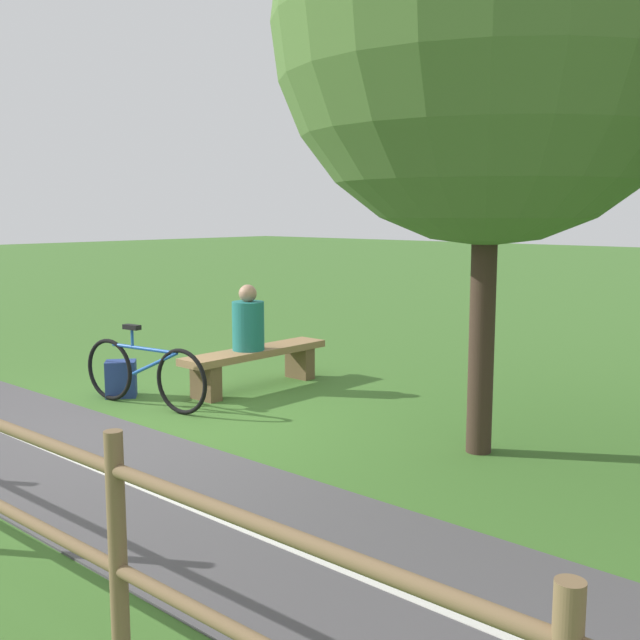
{
  "coord_description": "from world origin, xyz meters",
  "views": [
    {
      "loc": [
        4.28,
        5.76,
        2.01
      ],
      "look_at": [
        -0.9,
        1.12,
        1.01
      ],
      "focal_mm": 42.71,
      "sensor_mm": 36.0,
      "label": 1
    }
  ],
  "objects_px": {
    "bicycle": "(144,373)",
    "bench": "(256,360)",
    "person_seated": "(248,323)",
    "backpack": "(121,379)",
    "tree_mid_field": "(491,25)"
  },
  "relations": [
    {
      "from": "person_seated",
      "to": "bicycle",
      "type": "xyz_separation_m",
      "value": [
        1.25,
        -0.24,
        -0.42
      ]
    },
    {
      "from": "bicycle",
      "to": "backpack",
      "type": "distance_m",
      "value": 0.6
    },
    {
      "from": "bench",
      "to": "bicycle",
      "type": "xyz_separation_m",
      "value": [
        1.35,
        -0.24,
        0.03
      ]
    },
    {
      "from": "bicycle",
      "to": "tree_mid_field",
      "type": "distance_m",
      "value": 4.66
    },
    {
      "from": "person_seated",
      "to": "backpack",
      "type": "relative_size",
      "value": 1.86
    },
    {
      "from": "bicycle",
      "to": "tree_mid_field",
      "type": "bearing_deg",
      "value": 8.23
    },
    {
      "from": "bench",
      "to": "person_seated",
      "type": "height_order",
      "value": "person_seated"
    },
    {
      "from": "tree_mid_field",
      "to": "bench",
      "type": "bearing_deg",
      "value": -96.47
    },
    {
      "from": "person_seated",
      "to": "backpack",
      "type": "height_order",
      "value": "person_seated"
    },
    {
      "from": "bench",
      "to": "bicycle",
      "type": "distance_m",
      "value": 1.37
    },
    {
      "from": "bicycle",
      "to": "bench",
      "type": "bearing_deg",
      "value": 71.61
    },
    {
      "from": "bench",
      "to": "bicycle",
      "type": "height_order",
      "value": "bicycle"
    },
    {
      "from": "bicycle",
      "to": "backpack",
      "type": "bearing_deg",
      "value": 162.08
    },
    {
      "from": "backpack",
      "to": "tree_mid_field",
      "type": "height_order",
      "value": "tree_mid_field"
    },
    {
      "from": "person_seated",
      "to": "bench",
      "type": "bearing_deg",
      "value": 180.0
    }
  ]
}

